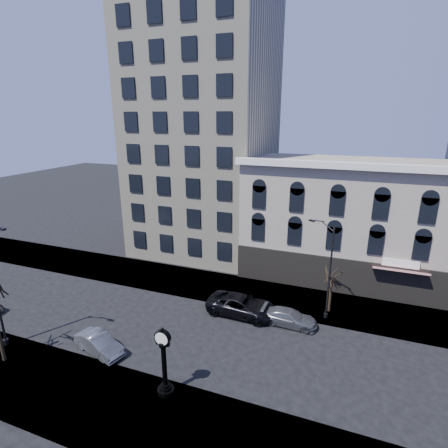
% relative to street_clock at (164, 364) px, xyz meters
% --- Properties ---
extents(ground, '(160.00, 160.00, 0.00)m').
position_rel_street_clock_xyz_m(ground, '(-1.93, 6.00, -2.18)').
color(ground, black).
rests_on(ground, ground).
extents(sidewalk_far, '(160.00, 6.00, 0.12)m').
position_rel_street_clock_xyz_m(sidewalk_far, '(-1.93, 14.00, -2.12)').
color(sidewalk_far, gray).
rests_on(sidewalk_far, ground).
extents(sidewalk_near, '(160.00, 6.00, 0.12)m').
position_rel_street_clock_xyz_m(sidewalk_near, '(-1.93, -2.00, -2.12)').
color(sidewalk_near, gray).
rests_on(sidewalk_near, ground).
extents(cream_tower, '(15.90, 15.40, 42.50)m').
position_rel_street_clock_xyz_m(cream_tower, '(-8.05, 24.88, 17.14)').
color(cream_tower, beige).
rests_on(cream_tower, ground).
extents(victorian_row, '(22.60, 11.19, 12.50)m').
position_rel_street_clock_xyz_m(victorian_row, '(10.07, 21.89, 3.82)').
color(victorian_row, '#A59988').
rests_on(victorian_row, ground).
extents(street_clock, '(1.03, 1.03, 4.55)m').
position_rel_street_clock_xyz_m(street_clock, '(0.00, 0.00, 0.00)').
color(street_clock, black).
rests_on(street_clock, sidewalk_near).
extents(street_lamp_far, '(2.10, 0.95, 8.43)m').
position_rel_street_clock_xyz_m(street_lamp_far, '(7.84, 12.21, 4.31)').
color(street_lamp_far, black).
rests_on(street_lamp_far, sidewalk_far).
extents(bare_tree_far, '(2.70, 2.70, 4.63)m').
position_rel_street_clock_xyz_m(bare_tree_far, '(8.59, 13.16, 1.43)').
color(bare_tree_far, '#2F2417').
rests_on(bare_tree_far, sidewalk_far).
extents(car_near_b, '(4.40, 2.48, 1.37)m').
position_rel_street_clock_xyz_m(car_near_b, '(-6.43, 1.83, -1.49)').
color(car_near_b, '#595B60').
rests_on(car_near_b, ground).
extents(car_far_a, '(6.13, 3.00, 1.68)m').
position_rel_street_clock_xyz_m(car_far_a, '(1.64, 10.16, -1.34)').
color(car_far_a, black).
rests_on(car_far_a, ground).
extents(car_far_b, '(4.57, 1.97, 1.31)m').
position_rel_street_clock_xyz_m(car_far_b, '(5.71, 10.02, -1.52)').
color(car_far_b, '#595B60').
rests_on(car_far_b, ground).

